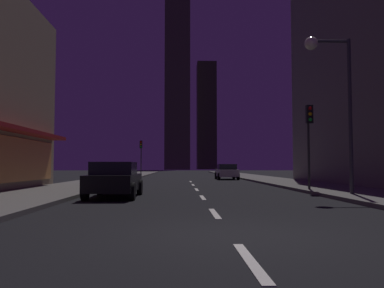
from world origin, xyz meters
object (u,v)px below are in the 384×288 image
Objects in this scene: car_parked_near at (115,179)px; traffic_light_near_right at (309,128)px; traffic_light_far_left at (141,150)px; street_lamp_right at (330,76)px; fire_hydrant_far_left at (116,176)px; car_parked_far at (227,172)px.

traffic_light_near_right reaches higher than car_parked_near.
traffic_light_far_left reaches higher than car_parked_near.
car_parked_near is at bearing -86.42° from traffic_light_far_left.
street_lamp_right is (10.88, -30.59, 1.87)m from traffic_light_far_left.
traffic_light_far_left is at bearing 88.56° from fire_hydrant_far_left.
car_parked_far is at bearing -47.05° from traffic_light_far_left.
traffic_light_near_right reaches higher than fire_hydrant_far_left.
fire_hydrant_far_left is 16.13m from traffic_light_far_left.
car_parked_near is 9.85m from traffic_light_near_right.
street_lamp_right reaches higher than fire_hydrant_far_left.
fire_hydrant_far_left is 19.09m from street_lamp_right.
fire_hydrant_far_left is 16.53m from traffic_light_near_right.
car_parked_near is at bearing -81.00° from fire_hydrant_far_left.
fire_hydrant_far_left is 0.16× the size of traffic_light_far_left.
traffic_light_near_right is at bearing -83.90° from car_parked_far.
traffic_light_near_right is at bearing -45.63° from fire_hydrant_far_left.
car_parked_far is (7.20, 20.63, 0.00)m from car_parked_near.
fire_hydrant_far_left is 0.10× the size of street_lamp_right.
traffic_light_far_left is (-9.10, 9.78, 2.45)m from car_parked_far.
traffic_light_far_left is at bearing 132.95° from car_parked_far.
traffic_light_far_left is 32.52m from street_lamp_right.
fire_hydrant_far_left is 0.16× the size of traffic_light_near_right.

